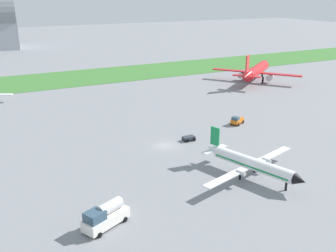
{
  "coord_description": "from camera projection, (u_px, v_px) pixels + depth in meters",
  "views": [
    {
      "loc": [
        -33.27,
        -65.35,
        28.9
      ],
      "look_at": [
        1.99,
        2.71,
        3.0
      ],
      "focal_mm": 42.72,
      "sensor_mm": 36.0,
      "label": 1
    }
  ],
  "objects": [
    {
      "name": "baggage_cart_by_runway",
      "position": [
        189.0,
        138.0,
        81.27
      ],
      "size": [
        2.43,
        1.81,
        0.9
      ],
      "rotation": [
        0.0,
        0.0,
        0.02
      ],
      "color": "#2D333D",
      "rests_on": "ground_plane"
    },
    {
      "name": "pushback_tug_near_gate",
      "position": [
        237.0,
        120.0,
        91.27
      ],
      "size": [
        4.02,
        3.35,
        1.95
      ],
      "rotation": [
        0.0,
        0.0,
        3.64
      ],
      "color": "orange",
      "rests_on": "ground_plane"
    },
    {
      "name": "airplane_parked_jet_far",
      "position": [
        256.0,
        71.0,
        132.72
      ],
      "size": [
        25.39,
        25.06,
        10.52
      ],
      "rotation": [
        0.0,
        0.0,
        0.64
      ],
      "color": "red",
      "rests_on": "ground_plane"
    },
    {
      "name": "ground_plane",
      "position": [
        165.0,
        146.0,
        78.72
      ],
      "size": [
        600.0,
        600.0,
        0.0
      ],
      "primitive_type": "plane",
      "color": "gray"
    },
    {
      "name": "grass_taxiway_strip",
      "position": [
        71.0,
        78.0,
        139.55
      ],
      "size": [
        360.0,
        28.0,
        0.08
      ],
      "primitive_type": "cube",
      "color": "#3D7533",
      "rests_on": "ground_plane"
    },
    {
      "name": "airplane_foreground_turboprop",
      "position": [
        251.0,
        163.0,
        64.73
      ],
      "size": [
        21.81,
        18.83,
        6.7
      ],
      "rotation": [
        0.0,
        0.0,
        5.0
      ],
      "color": "white",
      "rests_on": "ground_plane"
    },
    {
      "name": "fuel_truck_midfield",
      "position": [
        105.0,
        216.0,
        51.21
      ],
      "size": [
        6.91,
        4.9,
        3.29
      ],
      "rotation": [
        0.0,
        0.0,
        3.57
      ],
      "color": "white",
      "rests_on": "ground_plane"
    }
  ]
}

